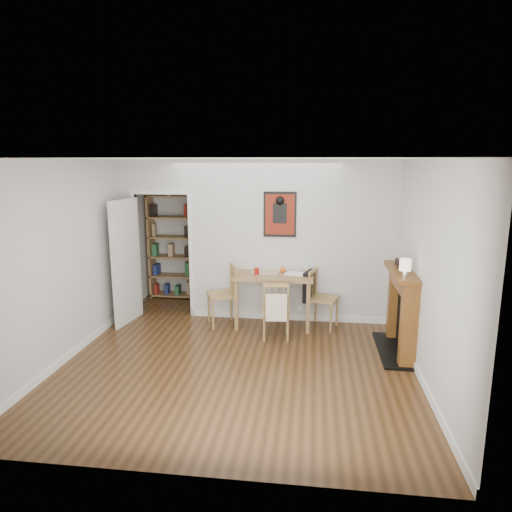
# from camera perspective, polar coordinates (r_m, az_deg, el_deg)

# --- Properties ---
(ground) EXTENTS (5.20, 5.20, 0.00)m
(ground) POSITION_cam_1_polar(r_m,az_deg,el_deg) (6.46, -1.69, -11.73)
(ground) COLOR #52331A
(ground) RESTS_ON ground
(room_shell) EXTENTS (5.20, 5.20, 5.20)m
(room_shell) POSITION_cam_1_polar(r_m,az_deg,el_deg) (7.36, 0.63, 1.75)
(room_shell) COLOR #BDBDBB
(room_shell) RESTS_ON ground
(dining_table) EXTENTS (1.23, 0.78, 0.84)m
(dining_table) POSITION_cam_1_polar(r_m,az_deg,el_deg) (7.22, 2.25, -3.00)
(dining_table) COLOR olive
(dining_table) RESTS_ON ground
(chair_left) EXTENTS (0.64, 0.64, 0.97)m
(chair_left) POSITION_cam_1_polar(r_m,az_deg,el_deg) (7.29, -4.25, -4.93)
(chair_left) COLOR #9D8449
(chair_left) RESTS_ON ground
(chair_right) EXTENTS (0.63, 0.58, 0.92)m
(chair_right) POSITION_cam_1_polar(r_m,az_deg,el_deg) (7.24, 8.25, -5.23)
(chair_right) COLOR #9D8449
(chair_right) RESTS_ON ground
(chair_front) EXTENTS (0.48, 0.54, 0.88)m
(chair_front) POSITION_cam_1_polar(r_m,az_deg,el_deg) (6.74, 2.50, -6.64)
(chair_front) COLOR #9D8449
(chair_front) RESTS_ON ground
(bookshelf) EXTENTS (0.84, 0.33, 1.99)m
(bookshelf) POSITION_cam_1_polar(r_m,az_deg,el_deg) (8.82, -10.53, 1.13)
(bookshelf) COLOR olive
(bookshelf) RESTS_ON ground
(fireplace) EXTENTS (0.45, 1.25, 1.16)m
(fireplace) POSITION_cam_1_polar(r_m,az_deg,el_deg) (6.53, 17.83, -6.29)
(fireplace) COLOR brown
(fireplace) RESTS_ON ground
(red_glass) EXTENTS (0.08, 0.08, 0.10)m
(red_glass) POSITION_cam_1_polar(r_m,az_deg,el_deg) (7.15, 0.07, -1.89)
(red_glass) COLOR maroon
(red_glass) RESTS_ON dining_table
(orange_fruit) EXTENTS (0.09, 0.09, 0.09)m
(orange_fruit) POSITION_cam_1_polar(r_m,az_deg,el_deg) (7.28, 3.37, -1.71)
(orange_fruit) COLOR #EF5D0C
(orange_fruit) RESTS_ON dining_table
(placemat) EXTENTS (0.48, 0.40, 0.00)m
(placemat) POSITION_cam_1_polar(r_m,az_deg,el_deg) (7.29, 1.21, -2.02)
(placemat) COLOR beige
(placemat) RESTS_ON dining_table
(notebook) EXTENTS (0.36, 0.30, 0.02)m
(notebook) POSITION_cam_1_polar(r_m,az_deg,el_deg) (7.19, 4.98, -2.20)
(notebook) COLOR white
(notebook) RESTS_ON dining_table
(mantel_lamp) EXTENTS (0.15, 0.15, 0.23)m
(mantel_lamp) POSITION_cam_1_polar(r_m,az_deg,el_deg) (5.95, 18.16, -1.18)
(mantel_lamp) COLOR silver
(mantel_lamp) RESTS_ON fireplace
(ceramic_jar_a) EXTENTS (0.11, 0.11, 0.13)m
(ceramic_jar_a) POSITION_cam_1_polar(r_m,az_deg,el_deg) (6.43, 17.69, -0.94)
(ceramic_jar_a) COLOR black
(ceramic_jar_a) RESTS_ON fireplace
(ceramic_jar_b) EXTENTS (0.07, 0.07, 0.09)m
(ceramic_jar_b) POSITION_cam_1_polar(r_m,az_deg,el_deg) (6.66, 17.28, -0.66)
(ceramic_jar_b) COLOR black
(ceramic_jar_b) RESTS_ON fireplace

